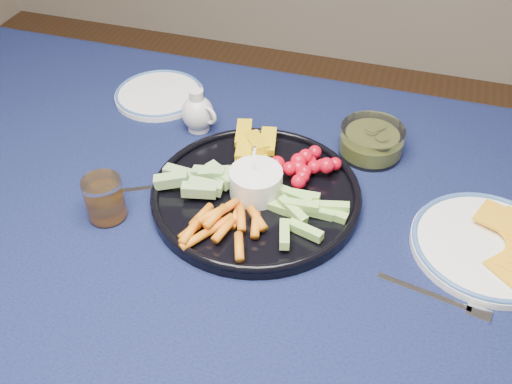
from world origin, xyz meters
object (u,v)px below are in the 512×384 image
(dining_table, at_px, (216,262))
(creamer_pitcher, at_px, (198,113))
(crudite_platter, at_px, (254,191))
(juice_tumbler, at_px, (105,201))
(side_plate_extra, at_px, (159,94))
(pickle_bowl, at_px, (371,142))
(cheese_plate, at_px, (488,244))

(dining_table, height_order, creamer_pitcher, creamer_pitcher)
(dining_table, xyz_separation_m, crudite_platter, (0.05, 0.09, 0.11))
(creamer_pitcher, height_order, juice_tumbler, creamer_pitcher)
(dining_table, height_order, side_plate_extra, side_plate_extra)
(crudite_platter, xyz_separation_m, juice_tumbler, (-0.23, -0.11, 0.01))
(pickle_bowl, distance_m, cheese_plate, 0.30)
(dining_table, height_order, pickle_bowl, pickle_bowl)
(dining_table, bearing_deg, pickle_bowl, 52.47)
(crudite_platter, relative_size, juice_tumbler, 4.74)
(dining_table, relative_size, crudite_platter, 4.48)
(dining_table, relative_size, juice_tumbler, 21.23)
(crudite_platter, xyz_separation_m, pickle_bowl, (0.17, 0.20, 0.00))
(creamer_pitcher, height_order, pickle_bowl, creamer_pitcher)
(juice_tumbler, relative_size, side_plate_extra, 0.40)
(side_plate_extra, bearing_deg, juice_tumbler, -78.72)
(cheese_plate, distance_m, side_plate_extra, 0.75)
(cheese_plate, height_order, side_plate_extra, cheese_plate)
(crudite_platter, height_order, juice_tumbler, crudite_platter)
(creamer_pitcher, relative_size, pickle_bowl, 0.74)
(dining_table, xyz_separation_m, juice_tumbler, (-0.18, -0.03, 0.12))
(crudite_platter, bearing_deg, creamer_pitcher, 135.43)
(crudite_platter, xyz_separation_m, cheese_plate, (0.40, 0.00, -0.01))
(creamer_pitcher, distance_m, cheese_plate, 0.60)
(dining_table, distance_m, pickle_bowl, 0.38)
(crudite_platter, xyz_separation_m, side_plate_extra, (-0.30, 0.26, -0.01))
(crudite_platter, height_order, pickle_bowl, crudite_platter)
(juice_tumbler, distance_m, side_plate_extra, 0.38)
(dining_table, xyz_separation_m, cheese_plate, (0.44, 0.09, 0.10))
(cheese_plate, relative_size, juice_tumbler, 3.13)
(cheese_plate, xyz_separation_m, side_plate_extra, (-0.70, 0.26, -0.00))
(creamer_pitcher, relative_size, cheese_plate, 0.37)
(crudite_platter, relative_size, creamer_pitcher, 4.08)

